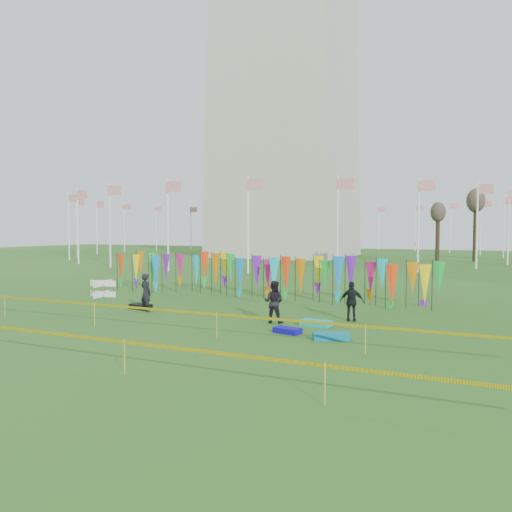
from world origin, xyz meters
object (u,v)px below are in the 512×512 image
at_px(person_right, 352,301).
at_px(kite_bag_black, 141,306).
at_px(person_left, 146,292).
at_px(person_mid, 274,302).
at_px(box_kite, 103,289).
at_px(kite_bag_teal, 331,336).
at_px(kite_bag_blue, 287,330).
at_px(kite_bag_turquoise, 316,323).

bearing_deg(person_right, kite_bag_black, -2.56).
distance_m(person_left, person_right, 8.93).
relative_size(person_mid, person_right, 1.04).
xyz_separation_m(box_kite, person_left, (4.99, -2.84, 0.39)).
height_order(box_kite, person_right, person_right).
xyz_separation_m(person_left, kite_bag_teal, (9.00, -2.04, -0.73)).
bearing_deg(kite_bag_blue, box_kite, 159.78).
bearing_deg(person_right, kite_bag_turquoise, 48.93).
bearing_deg(box_kite, kite_bag_turquoise, -12.72).
height_order(kite_bag_blue, kite_bag_black, kite_bag_black).
height_order(person_right, kite_bag_turquoise, person_right).
relative_size(person_right, kite_bag_teal, 1.36).
bearing_deg(person_left, box_kite, -9.79).
xyz_separation_m(kite_bag_turquoise, kite_bag_teal, (1.16, -1.98, -0.00)).
bearing_deg(person_left, kite_bag_turquoise, -160.54).
xyz_separation_m(kite_bag_turquoise, kite_bag_black, (-8.51, 0.54, 0.00)).
xyz_separation_m(box_kite, kite_bag_black, (4.32, -2.36, -0.34)).
bearing_deg(kite_bag_turquoise, kite_bag_blue, -106.90).
distance_m(kite_bag_turquoise, kite_bag_teal, 2.30).
bearing_deg(person_mid, kite_bag_blue, 121.01).
xyz_separation_m(kite_bag_blue, kite_bag_black, (-8.01, 2.19, 0.02)).
xyz_separation_m(person_right, kite_bag_black, (-9.48, -0.98, -0.67)).
bearing_deg(kite_bag_blue, kite_bag_turquoise, 73.10).
bearing_deg(person_mid, box_kite, -20.66).
xyz_separation_m(person_mid, kite_bag_blue, (1.19, -1.58, -0.72)).
distance_m(box_kite, kite_bag_black, 4.93).
bearing_deg(kite_bag_blue, person_left, 166.96).
relative_size(kite_bag_turquoise, kite_bag_blue, 1.20).
relative_size(box_kite, kite_bag_black, 0.92).
height_order(kite_bag_blue, kite_bag_teal, kite_bag_teal).
bearing_deg(kite_bag_blue, kite_bag_black, 164.74).
bearing_deg(kite_bag_black, box_kite, 151.40).
bearing_deg(person_left, person_mid, -161.21).
distance_m(kite_bag_blue, kite_bag_black, 8.30).
relative_size(person_left, person_mid, 1.03).
relative_size(person_left, kite_bag_blue, 1.79).
bearing_deg(kite_bag_turquoise, person_mid, -177.96).
xyz_separation_m(kite_bag_turquoise, kite_bag_blue, (-0.50, -1.64, -0.01)).
height_order(box_kite, kite_bag_teal, box_kite).
bearing_deg(kite_bag_turquoise, kite_bag_black, 176.37).
bearing_deg(person_right, kite_bag_teal, 84.61).
xyz_separation_m(box_kite, person_right, (13.80, -1.38, 0.33)).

